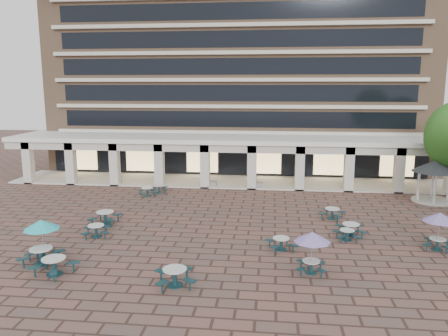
{
  "coord_description": "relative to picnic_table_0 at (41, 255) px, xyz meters",
  "views": [
    {
      "loc": [
        3.87,
        -25.86,
        9.13
      ],
      "look_at": [
        0.66,
        3.0,
        3.64
      ],
      "focal_mm": 35.0,
      "sensor_mm": 36.0,
      "label": 1
    }
  ],
  "objects": [
    {
      "name": "ground",
      "position": [
        7.92,
        5.66,
        -0.51
      ],
      "size": [
        120.0,
        120.0,
        0.0
      ],
      "primitive_type": "plane",
      "color": "brown",
      "rests_on": "ground"
    },
    {
      "name": "apartment_building",
      "position": [
        7.92,
        31.13,
        12.09
      ],
      "size": [
        40.0,
        15.5,
        25.2
      ],
      "color": "#916E51",
      "rests_on": "ground"
    },
    {
      "name": "retail_arcade",
      "position": [
        7.92,
        20.46,
        2.49
      ],
      "size": [
        42.0,
        6.6,
        4.4
      ],
      "color": "white",
      "rests_on": "ground"
    },
    {
      "name": "picnic_table_0",
      "position": [
        0.0,
        0.0,
        0.0
      ],
      "size": [
        1.97,
        1.97,
        0.86
      ],
      "rotation": [
        0.0,
        0.0,
        -0.03
      ],
      "color": "#13323A",
      "rests_on": "ground"
    },
    {
      "name": "picnic_table_1",
      "position": [
        1.3,
        -1.17,
        0.0
      ],
      "size": [
        2.31,
        2.31,
        0.86
      ],
      "rotation": [
        0.0,
        0.0,
        -0.34
      ],
      "color": "#13323A",
      "rests_on": "ground"
    },
    {
      "name": "picnic_table_2",
      "position": [
        7.44,
        -1.69,
        -0.01
      ],
      "size": [
        2.22,
        2.22,
        0.84
      ],
      "rotation": [
        0.0,
        0.0,
        0.29
      ],
      "color": "#13323A",
      "rests_on": "ground"
    },
    {
      "name": "picnic_table_3",
      "position": [
        12.41,
        3.39,
        -0.09
      ],
      "size": [
        1.89,
        1.89,
        0.71
      ],
      "rotation": [
        0.0,
        0.0,
        0.3
      ],
      "color": "#13323A",
      "rests_on": "ground"
    },
    {
      "name": "picnic_table_4",
      "position": [
        -0.21,
        0.6,
        1.34
      ],
      "size": [
        1.89,
        1.89,
        2.18
      ],
      "rotation": [
        0.0,
        0.0,
        -0.3
      ],
      "color": "#13323A",
      "rests_on": "ground"
    },
    {
      "name": "picnic_table_5",
      "position": [
        0.78,
        6.81,
        0.0
      ],
      "size": [
        1.99,
        1.99,
        0.87
      ],
      "rotation": [
        0.0,
        0.0,
        -0.03
      ],
      "color": "#13323A",
      "rests_on": "ground"
    },
    {
      "name": "picnic_table_6",
      "position": [
        13.83,
        0.42,
        1.28
      ],
      "size": [
        1.83,
        1.83,
        2.11
      ],
      "rotation": [
        0.0,
        0.0,
        -0.06
      ],
      "color": "#13323A",
      "rests_on": "ground"
    },
    {
      "name": "picnic_table_7",
      "position": [
        16.36,
        5.38,
        -0.12
      ],
      "size": [
        1.56,
        1.56,
        0.66
      ],
      "rotation": [
        0.0,
        0.0,
        0.07
      ],
      "color": "#13323A",
      "rests_on": "ground"
    },
    {
      "name": "picnic_table_8",
      "position": [
        1.17,
        4.32,
        -0.07
      ],
      "size": [
        1.97,
        1.97,
        0.75
      ],
      "rotation": [
        0.0,
        0.0,
        0.3
      ],
      "color": "#13323A",
      "rests_on": "ground"
    },
    {
      "name": "picnic_table_9",
      "position": [
        1.43,
        14.52,
        -0.09
      ],
      "size": [
        1.95,
        1.95,
        0.72
      ],
      "rotation": [
        0.0,
        0.0,
        0.39
      ],
      "color": "#13323A",
      "rests_on": "ground"
    },
    {
      "name": "picnic_table_10",
      "position": [
        16.73,
        6.25,
        -0.05
      ],
      "size": [
        1.76,
        1.76,
        0.77
      ],
      "rotation": [
        0.0,
        0.0,
        0.03
      ],
      "color": "#13323A",
      "rests_on": "ground"
    },
    {
      "name": "picnic_table_11",
      "position": [
        21.17,
        4.34,
        1.33
      ],
      "size": [
        1.88,
        1.88,
        2.17
      ],
      "rotation": [
        0.0,
        0.0,
        -0.4
      ],
      "color": "#13323A",
      "rests_on": "ground"
    },
    {
      "name": "picnic_table_12",
      "position": [
        2.13,
        15.66,
        -0.12
      ],
      "size": [
        1.68,
        1.68,
        0.67
      ],
      "rotation": [
        0.0,
        0.0,
        0.19
      ],
      "color": "#13323A",
      "rests_on": "ground"
    },
    {
      "name": "picnic_table_13",
      "position": [
        16.04,
        9.68,
        -0.07
      ],
      "size": [
        2.06,
        2.06,
        0.75
      ],
      "rotation": [
        0.0,
        0.0,
        -0.42
      ],
      "color": "#13323A",
      "rests_on": "ground"
    },
    {
      "name": "gazebo",
      "position": [
        24.65,
        15.28,
        1.98
      ],
      "size": [
        3.56,
        3.56,
        3.31
      ],
      "rotation": [
        0.0,
        0.0,
        0.26
      ],
      "color": "beige",
      "rests_on": "ground"
    },
    {
      "name": "planter_left",
      "position": [
        6.03,
        18.56,
        -0.03
      ],
      "size": [
        1.5,
        0.71,
        1.23
      ],
      "color": "gray",
      "rests_on": "ground"
    },
    {
      "name": "planter_right",
      "position": [
        10.28,
        18.56,
        -0.05
      ],
      "size": [
        1.5,
        0.6,
        1.21
      ],
      "color": "gray",
      "rests_on": "ground"
    }
  ]
}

